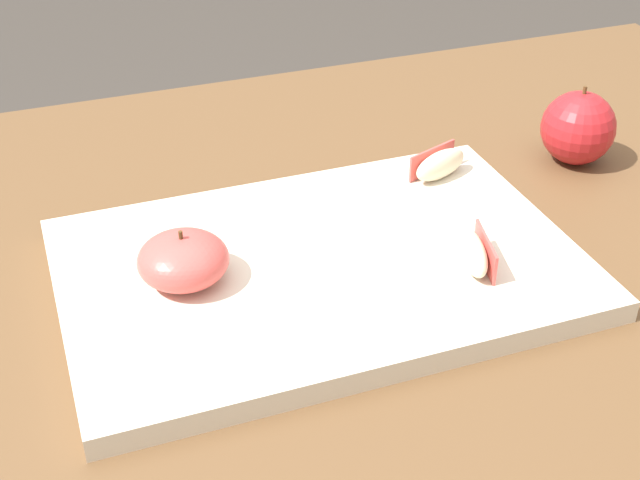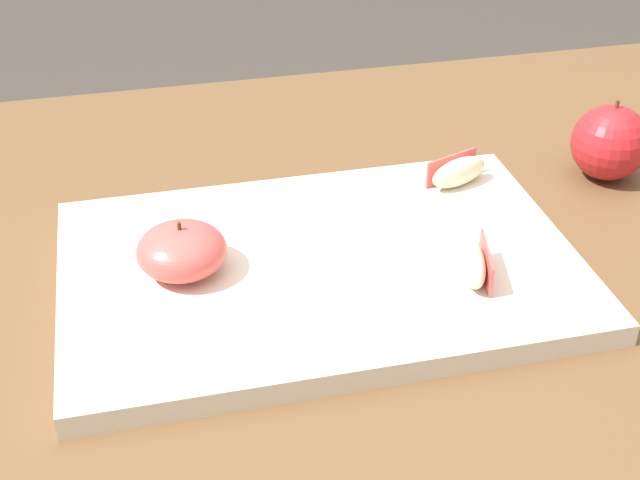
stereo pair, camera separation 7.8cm
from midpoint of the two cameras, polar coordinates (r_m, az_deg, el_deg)
The scene contains 6 objects.
dining_table at distance 0.91m, azimuth -0.30°, elevation -5.52°, with size 1.42×0.78×0.75m.
cutting_board at distance 0.79m, azimuth 2.80°, elevation -1.93°, with size 0.46×0.30×0.02m.
apple_half_skin_up at distance 0.76m, azimuth -6.04°, elevation -0.77°, with size 0.08×0.08×0.05m.
apple_wedge_middle at distance 0.91m, azimuth 11.32°, elevation 4.26°, with size 0.07×0.05×0.03m.
apple_wedge_front at distance 0.77m, azimuth 12.69°, elevation -1.52°, with size 0.04×0.07×0.03m.
whole_apple_crimson at distance 1.00m, azimuth 20.30°, elevation 5.85°, with size 0.08×0.08×0.09m.
Camera 2 is at (-0.12, -0.70, 1.22)m, focal length 49.69 mm.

